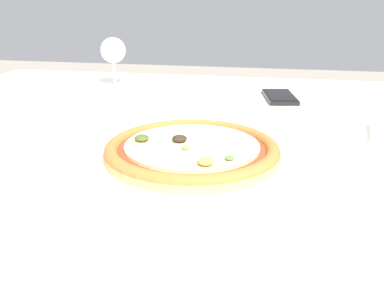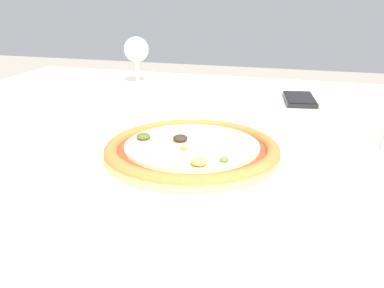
{
  "view_description": "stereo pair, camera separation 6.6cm",
  "coord_description": "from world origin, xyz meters",
  "px_view_note": "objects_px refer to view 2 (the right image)",
  "views": [
    {
      "loc": [
        0.18,
        -0.76,
        0.95
      ],
      "look_at": [
        0.07,
        -0.15,
        0.73
      ],
      "focal_mm": 40.0,
      "sensor_mm": 36.0,
      "label": 1
    },
    {
      "loc": [
        0.24,
        -0.74,
        0.95
      ],
      "look_at": [
        0.07,
        -0.15,
        0.73
      ],
      "focal_mm": 40.0,
      "sensor_mm": 36.0,
      "label": 2
    }
  ],
  "objects_px": {
    "pizza_plate": "(192,152)",
    "dining_table": "(181,165)",
    "fork": "(57,131)",
    "cell_phone": "(299,99)",
    "wine_glass_far_left": "(136,51)"
  },
  "relations": [
    {
      "from": "pizza_plate",
      "to": "dining_table",
      "type": "bearing_deg",
      "value": 114.29
    },
    {
      "from": "fork",
      "to": "cell_phone",
      "type": "height_order",
      "value": "cell_phone"
    },
    {
      "from": "pizza_plate",
      "to": "fork",
      "type": "distance_m",
      "value": 0.3
    },
    {
      "from": "pizza_plate",
      "to": "wine_glass_far_left",
      "type": "distance_m",
      "value": 0.61
    },
    {
      "from": "dining_table",
      "to": "wine_glass_far_left",
      "type": "relative_size",
      "value": 9.99
    },
    {
      "from": "fork",
      "to": "cell_phone",
      "type": "distance_m",
      "value": 0.57
    },
    {
      "from": "fork",
      "to": "cell_phone",
      "type": "xyz_separation_m",
      "value": [
        0.43,
        0.38,
        0.0
      ]
    },
    {
      "from": "dining_table",
      "to": "fork",
      "type": "height_order",
      "value": "fork"
    },
    {
      "from": "dining_table",
      "to": "wine_glass_far_left",
      "type": "distance_m",
      "value": 0.47
    },
    {
      "from": "pizza_plate",
      "to": "wine_glass_far_left",
      "type": "bearing_deg",
      "value": 121.52
    },
    {
      "from": "cell_phone",
      "to": "pizza_plate",
      "type": "bearing_deg",
      "value": -106.83
    },
    {
      "from": "dining_table",
      "to": "fork",
      "type": "xyz_separation_m",
      "value": [
        -0.22,
        -0.08,
        0.07
      ]
    },
    {
      "from": "fork",
      "to": "wine_glass_far_left",
      "type": "xyz_separation_m",
      "value": [
        -0.03,
        0.44,
        0.09
      ]
    },
    {
      "from": "dining_table",
      "to": "wine_glass_far_left",
      "type": "bearing_deg",
      "value": 124.15
    },
    {
      "from": "wine_glass_far_left",
      "to": "cell_phone",
      "type": "bearing_deg",
      "value": -7.67
    }
  ]
}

